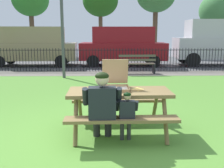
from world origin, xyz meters
name	(u,v)px	position (x,y,z in m)	size (l,w,h in m)	color
ground	(88,107)	(0.00, 1.99, -0.01)	(28.00, 11.97, 0.02)	#589335
cobblestone_walkway	(96,73)	(0.00, 7.27, 0.00)	(28.00, 1.40, 0.01)	slate
street_asphalt	(99,62)	(0.00, 11.77, -0.01)	(28.00, 7.59, 0.01)	#515154
picnic_table_foreground	(119,100)	(0.69, 0.37, 0.60)	(1.83, 1.52, 0.79)	olive
pizza_box_open	(115,82)	(0.62, 0.53, 0.90)	(0.48, 0.56, 0.53)	tan
pizza_slice_on_table	(138,89)	(1.02, 0.44, 0.78)	(0.20, 0.27, 0.02)	#EDCA56
adult_at_table	(102,105)	(0.39, -0.14, 0.66)	(0.61, 0.60, 1.19)	#272727
child_at_table	(127,113)	(0.78, -0.16, 0.53)	(0.36, 0.34, 0.87)	#363636
iron_fence_streetside	(97,60)	(0.00, 7.97, 0.54)	(22.20, 0.03, 1.07)	black
park_bench_center	(137,64)	(1.77, 7.13, 0.42)	(1.61, 0.51, 0.85)	brown
lamp_post_walkway	(62,7)	(-1.25, 6.17, 2.73)	(0.28, 0.28, 4.53)	#4C4C51
parked_car_left	(34,45)	(-3.49, 10.07, 1.10)	(4.67, 2.10, 2.08)	tan
parked_car_center	(123,45)	(1.35, 10.07, 1.10)	(4.66, 2.07, 2.08)	maroon
parked_car_right	(219,41)	(6.57, 10.07, 1.31)	(4.79, 2.25, 2.46)	#BDB9BE
far_tree_midleft	(30,0)	(-5.47, 17.01, 4.25)	(2.84, 2.84, 5.59)	brown
far_tree_center	(100,1)	(-0.03, 17.01, 4.21)	(2.78, 2.78, 5.50)	brown
far_tree_right	(219,11)	(9.40, 17.01, 3.48)	(3.14, 3.14, 4.92)	brown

